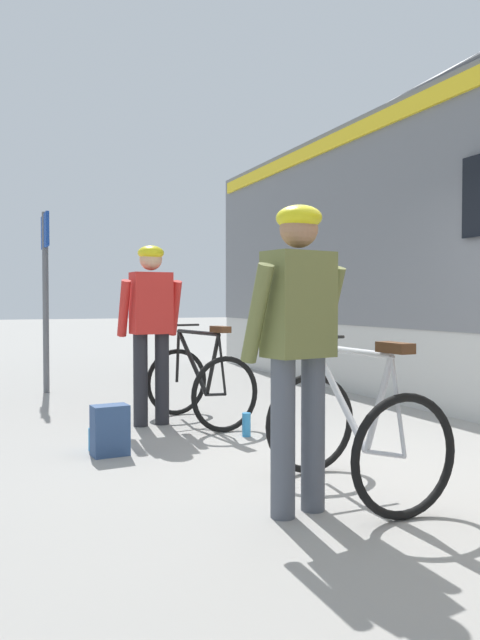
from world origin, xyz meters
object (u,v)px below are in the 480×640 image
cyclist_far_in_red (151,318)px  backpack_on_platform (110,430)px  water_bottle_near_the_bikes (246,425)px  platform_sign_post (45,271)px  cyclist_near_in_olive (298,330)px  bicycle_far_black (200,383)px  water_bottle_by_the_backpack (93,439)px  bicycle_near_silver (353,431)px

cyclist_far_in_red → backpack_on_platform: size_ratio=4.40×
cyclist_far_in_red → backpack_on_platform: bearing=-120.5°
cyclist_far_in_red → backpack_on_platform: cyclist_far_in_red is taller
water_bottle_near_the_bikes → platform_sign_post: platform_sign_post is taller
backpack_on_platform → platform_sign_post: platform_sign_post is taller
cyclist_near_in_olive → cyclist_far_in_red: 2.79m
bicycle_far_black → water_bottle_by_the_backpack: (-1.18, -0.71, -0.31)m
bicycle_far_black → cyclist_near_in_olive: bearing=-97.5°
cyclist_far_in_red → water_bottle_near_the_bikes: bearing=-51.9°
bicycle_far_black → water_bottle_by_the_backpack: bicycle_far_black is taller
bicycle_far_black → water_bottle_by_the_backpack: 1.41m
cyclist_near_in_olive → bicycle_near_silver: size_ratio=1.63×
bicycle_far_black → backpack_on_platform: bearing=-139.0°
backpack_on_platform → water_bottle_by_the_backpack: size_ratio=2.19×
cyclist_far_in_red → platform_sign_post: platform_sign_post is taller
cyclist_far_in_red → bicycle_near_silver: 2.76m
cyclist_near_in_olive → backpack_on_platform: 2.08m
water_bottle_by_the_backpack → platform_sign_post: (-0.02, 3.46, 1.53)m
cyclist_near_in_olive → cyclist_far_in_red: bearing=92.4°
platform_sign_post → bicycle_far_black: bearing=-66.5°
water_bottle_near_the_bikes → water_bottle_by_the_backpack: water_bottle_near_the_bikes is taller
backpack_on_platform → platform_sign_post: 3.95m
water_bottle_by_the_backpack → platform_sign_post: size_ratio=0.08×
bicycle_near_silver → platform_sign_post: (-1.33, 5.26, 1.22)m
platform_sign_post → water_bottle_near_the_bikes: bearing=-68.4°
cyclist_near_in_olive → platform_sign_post: platform_sign_post is taller
bicycle_near_silver → platform_sign_post: size_ratio=0.45×
bicycle_far_black → bicycle_near_silver: bearing=-86.9°
backpack_on_platform → water_bottle_by_the_backpack: (-0.10, 0.23, -0.11)m
cyclist_near_in_olive → cyclist_far_in_red: same height
cyclist_far_in_red → water_bottle_by_the_backpack: cyclist_far_in_red is taller
backpack_on_platform → water_bottle_by_the_backpack: 0.27m
cyclist_near_in_olive → water_bottle_by_the_backpack: (-0.82, 1.98, -0.96)m
cyclist_far_in_red → backpack_on_platform: (-0.61, -1.04, -0.85)m
backpack_on_platform → water_bottle_by_the_backpack: bearing=108.1°
cyclist_far_in_red → cyclist_near_in_olive: bearing=-87.6°
backpack_on_platform → platform_sign_post: (-0.12, 3.69, 1.42)m
cyclist_far_in_red → water_bottle_by_the_backpack: bearing=-131.1°
backpack_on_platform → water_bottle_by_the_backpack: backpack_on_platform is taller
water_bottle_by_the_backpack → cyclist_near_in_olive: bearing=-67.4°
platform_sign_post → cyclist_far_in_red: bearing=-74.6°
water_bottle_near_the_bikes → water_bottle_by_the_backpack: (-1.36, 0.02, -0.01)m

